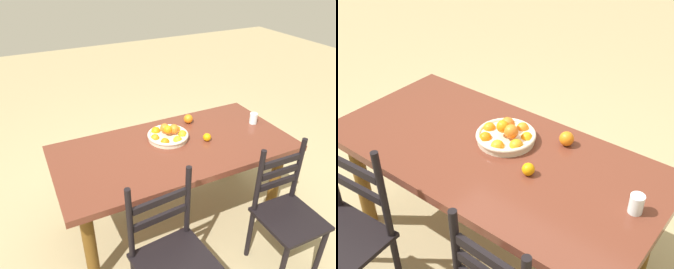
# 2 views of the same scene
# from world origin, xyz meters

# --- Properties ---
(ground_plane) EXTENTS (12.00, 12.00, 0.00)m
(ground_plane) POSITION_xyz_m (0.00, 0.00, 0.00)
(ground_plane) COLOR tan
(dining_table) EXTENTS (1.83, 0.90, 0.73)m
(dining_table) POSITION_xyz_m (0.00, 0.00, 0.64)
(dining_table) COLOR brown
(dining_table) RESTS_ON ground
(chair_near_window) EXTENTS (0.41, 0.41, 0.95)m
(chair_near_window) POSITION_xyz_m (-0.48, 0.74, 0.46)
(chair_near_window) COLOR black
(chair_near_window) RESTS_ON ground
(chair_by_cabinet) EXTENTS (0.48, 0.48, 0.96)m
(chair_by_cabinet) POSITION_xyz_m (0.38, 0.73, 0.45)
(chair_by_cabinet) COLOR black
(chair_by_cabinet) RESTS_ON ground
(fruit_bowl) EXTENTS (0.33, 0.33, 0.13)m
(fruit_bowl) POSITION_xyz_m (-0.00, -0.12, 0.77)
(fruit_bowl) COLOR beige
(fruit_bowl) RESTS_ON dining_table
(orange_loose_0) EXTENTS (0.06, 0.06, 0.06)m
(orange_loose_0) POSITION_xyz_m (-0.26, 0.04, 0.76)
(orange_loose_0) COLOR orange
(orange_loose_0) RESTS_ON dining_table
(orange_loose_1) EXTENTS (0.08, 0.08, 0.08)m
(orange_loose_1) POSITION_xyz_m (-0.28, -0.29, 0.77)
(orange_loose_1) COLOR orange
(orange_loose_1) RESTS_ON dining_table
(drinking_glass) EXTENTS (0.07, 0.07, 0.09)m
(drinking_glass) POSITION_xyz_m (-0.78, -0.04, 0.78)
(drinking_glass) COLOR silver
(drinking_glass) RESTS_ON dining_table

